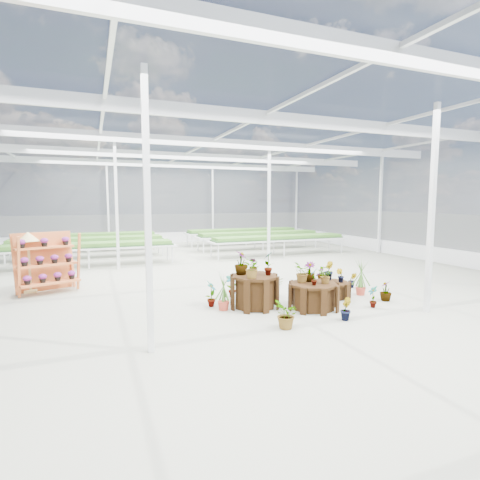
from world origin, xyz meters
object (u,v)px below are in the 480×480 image
object	(u,v)px
plinth_mid	(313,296)
shelf_rack	(47,263)
plinth_tall	(254,291)
plinth_low	(332,290)
bird_table	(29,262)

from	to	relation	value
plinth_mid	shelf_rack	distance (m)	6.99
plinth_tall	plinth_low	xyz separation A→B (m)	(2.20, 0.10, -0.18)
plinth_tall	plinth_mid	bearing A→B (deg)	-26.57
plinth_mid	plinth_low	world-z (taller)	plinth_mid
plinth_low	shelf_rack	distance (m)	7.52
plinth_tall	plinth_low	bearing A→B (deg)	2.60
plinth_low	bird_table	xyz separation A→B (m)	(-7.22, 3.40, 0.62)
bird_table	plinth_mid	bearing A→B (deg)	-17.98
plinth_tall	shelf_rack	xyz separation A→B (m)	(-4.58, 3.31, 0.43)
bird_table	plinth_tall	bearing A→B (deg)	-19.48
bird_table	plinth_low	bearing A→B (deg)	-9.81
plinth_tall	plinth_mid	xyz separation A→B (m)	(1.20, -0.60, -0.08)
shelf_rack	plinth_mid	bearing A→B (deg)	-53.33
plinth_mid	plinth_low	bearing A→B (deg)	34.99
shelf_rack	bird_table	size ratio (longest dim) A/B	0.98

